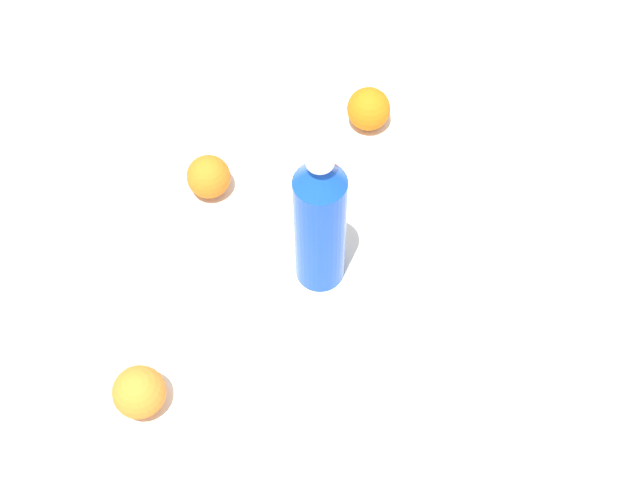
{
  "coord_description": "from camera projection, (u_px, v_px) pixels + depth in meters",
  "views": [
    {
      "loc": [
        0.01,
        -0.62,
        1.02
      ],
      "look_at": [
        -0.04,
        -0.02,
        0.08
      ],
      "focal_mm": 48.0,
      "sensor_mm": 36.0,
      "label": 1
    }
  ],
  "objects": [
    {
      "name": "ground_plane",
      "position": [
        346.0,
        263.0,
        1.2
      ],
      "size": [
        2.4,
        2.4,
        0.0
      ],
      "primitive_type": "plane",
      "color": "silver"
    },
    {
      "name": "water_bottle",
      "position": [
        320.0,
        221.0,
        1.08
      ],
      "size": [
        0.07,
        0.07,
        0.27
      ],
      "rotation": [
        0.0,
        0.0,
        4.91
      ],
      "color": "blue",
      "rests_on": "ground_plane"
    },
    {
      "name": "orange_0",
      "position": [
        369.0,
        109.0,
        1.31
      ],
      "size": [
        0.07,
        0.07,
        0.07
      ],
      "primitive_type": "sphere",
      "color": "orange",
      "rests_on": "ground_plane"
    },
    {
      "name": "orange_1",
      "position": [
        139.0,
        392.0,
        1.06
      ],
      "size": [
        0.07,
        0.07,
        0.07
      ],
      "primitive_type": "sphere",
      "color": "orange",
      "rests_on": "ground_plane"
    },
    {
      "name": "orange_2",
      "position": [
        209.0,
        177.0,
        1.24
      ],
      "size": [
        0.06,
        0.06,
        0.06
      ],
      "primitive_type": "sphere",
      "color": "orange",
      "rests_on": "ground_plane"
    }
  ]
}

